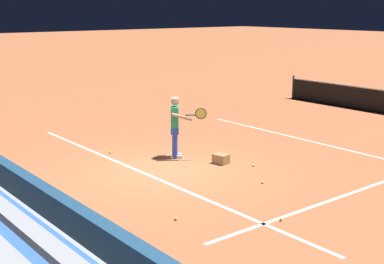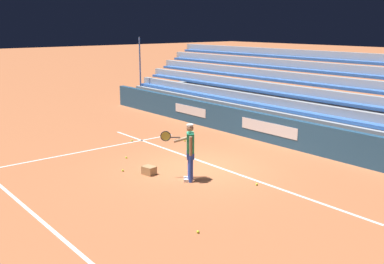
{
  "view_description": "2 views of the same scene",
  "coord_description": "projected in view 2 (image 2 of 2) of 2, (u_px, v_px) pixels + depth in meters",
  "views": [
    {
      "loc": [
        10.88,
        -7.69,
        4.13
      ],
      "look_at": [
        0.71,
        0.42,
        1.1
      ],
      "focal_mm": 50.0,
      "sensor_mm": 36.0,
      "label": 1
    },
    {
      "loc": [
        -10.55,
        9.0,
        4.51
      ],
      "look_at": [
        -0.12,
        0.38,
        1.26
      ],
      "focal_mm": 42.0,
      "sensor_mm": 36.0,
      "label": 2
    }
  ],
  "objects": [
    {
      "name": "bleacher_stand",
      "position": [
        324.0,
        117.0,
        18.57
      ],
      "size": [
        22.37,
        4.0,
        3.85
      ],
      "color": "#9EA3A8",
      "rests_on": "ground"
    },
    {
      "name": "tennis_player",
      "position": [
        189.0,
        152.0,
        13.1
      ],
      "size": [
        0.97,
        0.81,
        1.71
      ],
      "color": "blue",
      "rests_on": "ground"
    },
    {
      "name": "tennis_ball_near_player",
      "position": [
        132.0,
        141.0,
        17.76
      ],
      "size": [
        0.07,
        0.07,
        0.07
      ],
      "primitive_type": "sphere",
      "color": "#CCE533",
      "rests_on": "ground"
    },
    {
      "name": "tennis_ball_midcourt",
      "position": [
        257.0,
        184.0,
        12.9
      ],
      "size": [
        0.07,
        0.07,
        0.07
      ],
      "primitive_type": "sphere",
      "color": "#CCE533",
      "rests_on": "ground"
    },
    {
      "name": "ground_plane",
      "position": [
        199.0,
        167.0,
        14.53
      ],
      "size": [
        160.0,
        160.0,
        0.0
      ],
      "primitive_type": "plane",
      "color": "#B7663D"
    },
    {
      "name": "ball_box_cardboard",
      "position": [
        149.0,
        170.0,
        13.84
      ],
      "size": [
        0.45,
        0.37,
        0.26
      ],
      "primitive_type": "cube",
      "rotation": [
        0.0,
        0.0,
        0.19
      ],
      "color": "#A87F51",
      "rests_on": "ground"
    },
    {
      "name": "tennis_ball_toward_net",
      "position": [
        123.0,
        170.0,
        14.13
      ],
      "size": [
        0.07,
        0.07,
        0.07
      ],
      "primitive_type": "sphere",
      "color": "#CCE533",
      "rests_on": "ground"
    },
    {
      "name": "court_service_line_white",
      "position": [
        30.0,
        211.0,
        11.12
      ],
      "size": [
        8.22,
        0.1,
        0.01
      ],
      "primitive_type": "cube",
      "color": "white",
      "rests_on": "ground"
    },
    {
      "name": "tennis_ball_far_right",
      "position": [
        185.0,
        141.0,
        17.76
      ],
      "size": [
        0.07,
        0.07,
        0.07
      ],
      "primitive_type": "sphere",
      "color": "#CCE533",
      "rests_on": "ground"
    },
    {
      "name": "court_baseline_white",
      "position": [
        210.0,
        164.0,
        14.84
      ],
      "size": [
        12.0,
        0.1,
        0.01
      ],
      "primitive_type": "cube",
      "color": "white",
      "rests_on": "ground"
    },
    {
      "name": "tennis_ball_on_baseline",
      "position": [
        198.0,
        232.0,
        9.95
      ],
      "size": [
        0.07,
        0.07,
        0.07
      ],
      "primitive_type": "sphere",
      "color": "#CCE533",
      "rests_on": "ground"
    },
    {
      "name": "tennis_ball_far_left",
      "position": [
        126.0,
        158.0,
        15.5
      ],
      "size": [
        0.07,
        0.07,
        0.07
      ],
      "primitive_type": "sphere",
      "color": "#CCE533",
      "rests_on": "ground"
    },
    {
      "name": "back_wall_sponsor_board",
      "position": [
        283.0,
        132.0,
        17.01
      ],
      "size": [
        23.54,
        0.25,
        1.1
      ],
      "color": "navy",
      "rests_on": "ground"
    },
    {
      "name": "court_sideline_white",
      "position": [
        30.0,
        162.0,
        15.13
      ],
      "size": [
        0.1,
        12.0,
        0.01
      ],
      "primitive_type": "cube",
      "color": "white",
      "rests_on": "ground"
    }
  ]
}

